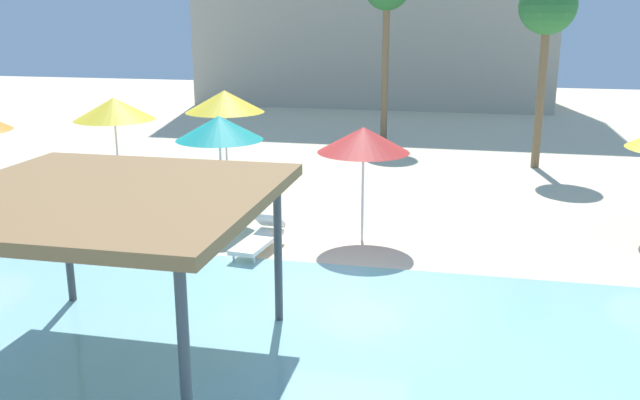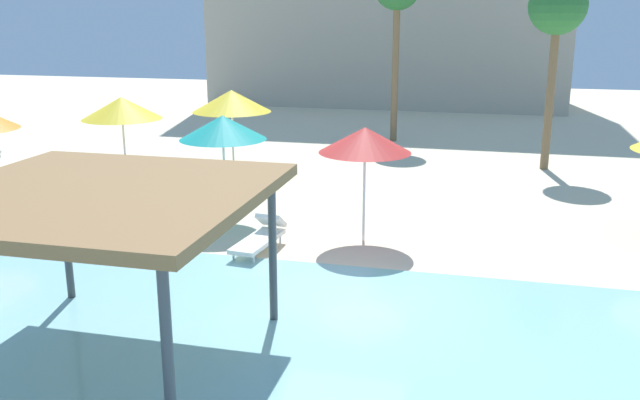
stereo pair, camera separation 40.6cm
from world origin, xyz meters
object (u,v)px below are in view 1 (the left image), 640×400
at_px(shade_pavilion, 105,201).
at_px(beach_umbrella_teal_1, 219,128).
at_px(beach_umbrella_yellow_3, 114,109).
at_px(beach_umbrella_red_4, 364,140).
at_px(lounge_chair_0, 260,237).
at_px(palm_tree_0, 548,10).
at_px(beach_umbrella_yellow_2, 225,101).

relative_size(shade_pavilion, beach_umbrella_teal_1, 1.71).
xyz_separation_m(beach_umbrella_yellow_3, beach_umbrella_red_4, (8.17, -3.62, 0.01)).
distance_m(beach_umbrella_teal_1, lounge_chair_0, 3.32).
bearing_deg(beach_umbrella_yellow_3, lounge_chair_0, -38.66).
relative_size(shade_pavilion, beach_umbrella_red_4, 1.73).
distance_m(beach_umbrella_teal_1, beach_umbrella_red_4, 3.84).
xyz_separation_m(shade_pavilion, lounge_chair_0, (0.59, 5.47, -2.27)).
relative_size(shade_pavilion, palm_tree_0, 0.73).
distance_m(shade_pavilion, beach_umbrella_teal_1, 7.54).
bearing_deg(beach_umbrella_teal_1, lounge_chair_0, -50.85).
xyz_separation_m(beach_umbrella_yellow_3, lounge_chair_0, (6.03, -4.82, -2.07)).
bearing_deg(beach_umbrella_red_4, beach_umbrella_yellow_3, 156.12).
distance_m(shade_pavilion, beach_umbrella_yellow_3, 11.64).
bearing_deg(beach_umbrella_yellow_3, palm_tree_0, 23.38).
xyz_separation_m(beach_umbrella_yellow_2, palm_tree_0, (9.83, 4.02, 2.75)).
bearing_deg(beach_umbrella_yellow_2, shade_pavilion, -78.22).
bearing_deg(palm_tree_0, beach_umbrella_yellow_3, -156.62).
xyz_separation_m(beach_umbrella_yellow_3, palm_tree_0, (12.81, 5.54, 2.87)).
relative_size(beach_umbrella_yellow_2, palm_tree_0, 0.45).
xyz_separation_m(shade_pavilion, palm_tree_0, (7.37, 15.83, 2.68)).
relative_size(beach_umbrella_yellow_2, beach_umbrella_red_4, 1.06).
relative_size(beach_umbrella_yellow_2, lounge_chair_0, 1.47).
distance_m(beach_umbrella_teal_1, beach_umbrella_yellow_2, 4.57).
bearing_deg(beach_umbrella_yellow_2, beach_umbrella_yellow_3, -153.00).
bearing_deg(beach_umbrella_yellow_3, beach_umbrella_teal_1, -32.69).
relative_size(beach_umbrella_teal_1, palm_tree_0, 0.43).
xyz_separation_m(shade_pavilion, beach_umbrella_yellow_3, (-5.44, 10.29, -0.19)).
distance_m(beach_umbrella_teal_1, palm_tree_0, 12.20).
distance_m(beach_umbrella_red_4, palm_tree_0, 10.66).
distance_m(beach_umbrella_red_4, lounge_chair_0, 3.22).
xyz_separation_m(shade_pavilion, beach_umbrella_yellow_2, (-2.46, 11.81, -0.07)).
xyz_separation_m(beach_umbrella_teal_1, lounge_chair_0, (1.63, -2.00, -2.10)).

